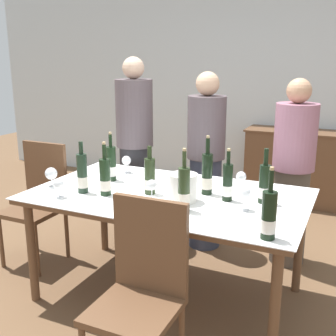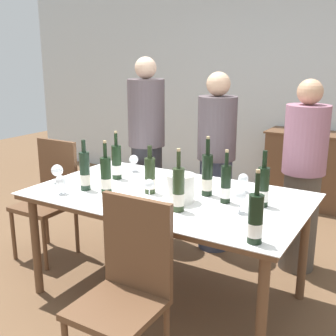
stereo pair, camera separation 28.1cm
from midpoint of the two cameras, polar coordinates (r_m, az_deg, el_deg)
The scene contains 25 objects.
ground_plane at distance 3.19m, azimuth -2.63°, elevation -16.82°, with size 12.00×12.00×0.00m, color brown.
back_wall at distance 5.32m, azimuth 11.24°, elevation 11.63°, with size 8.00×0.10×2.80m.
sideboard_cabinet at distance 5.05m, azimuth 17.63°, elevation -0.10°, with size 1.56×0.46×0.86m.
dining_table at distance 2.88m, azimuth -2.80°, elevation -4.76°, with size 1.85×1.09×0.77m.
ice_bucket at distance 2.68m, azimuth -0.93°, elevation -2.61°, with size 0.19×0.19×0.18m.
wine_bottle_0 at distance 2.16m, azimuth 9.90°, elevation -6.53°, with size 0.08×0.08×0.38m.
wine_bottle_1 at distance 2.85m, azimuth -11.32°, elevation -1.37°, with size 0.07×0.07×0.36m.
wine_bottle_2 at distance 2.51m, azimuth -1.02°, elevation -3.10°, with size 0.07×0.07×0.38m.
wine_bottle_3 at distance 2.69m, azimuth 10.05°, elevation -2.27°, with size 0.07×0.07×0.35m.
wine_bottle_4 at distance 3.18m, azimuth -10.23°, elevation 0.45°, with size 0.07×0.07×0.37m.
wine_bottle_5 at distance 2.81m, azimuth 2.49°, elevation -0.97°, with size 0.07×0.07×0.40m.
wine_bottle_6 at distance 2.70m, azimuth 5.14°, elevation -2.11°, with size 0.07×0.07×0.34m.
wine_bottle_7 at distance 2.93m, azimuth -14.24°, elevation -0.88°, with size 0.07×0.07×0.35m.
wine_bottle_8 at distance 2.83m, azimuth -5.32°, elevation -1.26°, with size 0.07×0.07×0.33m.
wine_glass_0 at distance 2.94m, azimuth 7.19°, elevation -1.31°, with size 0.07×0.07×0.13m.
wine_glass_1 at distance 2.88m, azimuth -17.34°, elevation -2.21°, with size 0.07×0.07×0.13m.
wine_glass_2 at distance 2.54m, azimuth 7.25°, elevation -3.46°, with size 0.08×0.08×0.15m.
wine_glass_3 at distance 3.14m, azimuth -18.05°, elevation -0.81°, with size 0.09×0.09×0.14m.
wine_glass_4 at distance 3.38m, azimuth -8.05°, elevation 0.89°, with size 0.07×0.07×0.14m.
wine_glass_5 at distance 2.68m, azimuth -5.23°, elevation -2.49°, with size 0.07×0.07×0.15m.
chair_left_end at distance 3.69m, azimuth -19.16°, elevation -3.58°, with size 0.42×0.42×0.99m.
chair_near_front at distance 2.25m, azimuth -7.24°, elevation -15.32°, with size 0.42×0.42×0.98m.
person_host at distance 3.83m, azimuth -6.59°, elevation 2.17°, with size 0.33×0.33×1.67m.
person_guest_left at distance 3.67m, azimuth 2.97°, elevation 0.70°, with size 0.33×0.33×1.56m.
person_guest_right at distance 3.47m, azimuth 14.33°, elevation -0.94°, with size 0.33×0.33×1.52m.
Camera 1 is at (1.14, -2.47, 1.67)m, focal length 45.00 mm.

